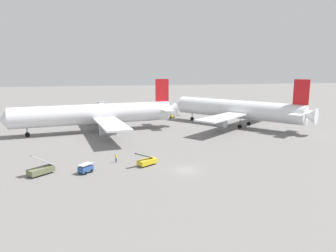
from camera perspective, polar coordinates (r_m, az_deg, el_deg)
ground_plane at (r=59.33m, az=3.39°, el=-8.08°), size 600.00×600.00×0.00m
airliner_at_gate_left at (r=95.52m, az=-13.14°, el=2.10°), size 52.53×48.41×15.65m
airliner_being_pushed at (r=105.08m, az=12.62°, el=2.97°), size 40.83×42.54×15.90m
pushback_tug at (r=121.30m, az=-0.12°, el=2.17°), size 6.88×7.40×3.01m
gse_baggage_cart_near_cluster at (r=59.35m, az=-14.92°, el=-7.55°), size 3.03×3.05×1.71m
gse_belt_loader_portside at (r=61.88m, az=-3.89°, el=-6.49°), size 4.83×3.68×3.02m
gse_stair_truck_yellow at (r=60.91m, az=-22.36°, el=-7.37°), size 4.72×4.44×4.06m
ground_crew_ramp_agent_by_cones at (r=64.60m, az=-9.54°, el=-5.79°), size 0.44×0.39×1.76m
jet_bridge at (r=121.86m, az=-12.90°, el=3.16°), size 8.67×21.92×5.62m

